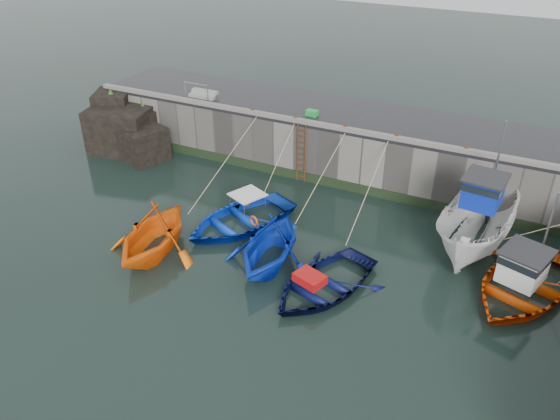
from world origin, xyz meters
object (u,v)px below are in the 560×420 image
at_px(boat_near_blue, 240,225).
at_px(boat_far_white, 478,224).
at_px(bollard_a, 253,111).
at_px(bollard_d, 397,137).
at_px(boat_near_navy, 323,288).
at_px(ladder, 301,153).
at_px(bollard_e, 466,149).
at_px(boat_far_orange, 523,283).
at_px(bollard_b, 296,118).
at_px(boat_near_blacktrim, 270,263).
at_px(boat_near_white, 156,251).
at_px(fish_crate, 312,113).
at_px(bollard_c, 345,127).

xyz_separation_m(boat_near_blue, boat_far_white, (10.04, 2.94, 1.16)).
relative_size(boat_near_blue, bollard_a, 20.00).
xyz_separation_m(boat_far_white, bollard_d, (-4.53, 2.68, 2.14)).
height_order(boat_near_navy, bollard_d, bollard_d).
distance_m(ladder, bollard_e, 8.19).
distance_m(boat_near_blue, boat_far_orange, 12.21).
bearing_deg(boat_near_blue, boat_far_orange, 27.02).
distance_m(bollard_b, bollard_e, 8.50).
bearing_deg(boat_near_blacktrim, boat_far_orange, 9.46).
bearing_deg(boat_near_white, boat_far_orange, 8.03).
relative_size(boat_near_blacktrim, bollard_b, 16.80).
height_order(boat_near_blue, boat_far_orange, boat_far_orange).
bearing_deg(boat_far_white, fish_crate, 164.42).
xyz_separation_m(boat_near_blue, bollard_a, (-2.29, 5.62, 3.30)).
xyz_separation_m(boat_near_white, bollard_a, (-0.09, 9.07, 3.30)).
height_order(boat_near_navy, bollard_b, bollard_b).
relative_size(boat_near_blacktrim, fish_crate, 7.50).
relative_size(bollard_a, bollard_c, 1.00).
bearing_deg(boat_near_white, boat_near_navy, -1.17).
xyz_separation_m(boat_near_blacktrim, boat_far_white, (7.44, 4.95, 1.16)).
bearing_deg(ladder, bollard_d, 4.00).
distance_m(boat_near_blacktrim, bollard_e, 10.32).
distance_m(boat_near_white, bollard_d, 12.35).
height_order(boat_far_orange, bollard_e, boat_far_orange).
bearing_deg(boat_far_white, bollard_a, 174.00).
bearing_deg(boat_near_blacktrim, bollard_d, 63.27).
distance_m(boat_far_white, bollard_b, 10.42).
height_order(boat_near_white, boat_far_white, boat_far_white).
relative_size(bollard_b, bollard_c, 1.00).
relative_size(ladder, boat_near_navy, 0.62).
relative_size(boat_near_blacktrim, bollard_e, 16.80).
bearing_deg(bollard_c, boat_near_blue, -117.35).
relative_size(boat_near_blue, bollard_d, 20.00).
bearing_deg(ladder, boat_near_white, -108.41).
relative_size(boat_near_blacktrim, bollard_a, 16.80).
bearing_deg(boat_near_blue, boat_near_navy, -2.29).
bearing_deg(bollard_b, boat_near_navy, -58.61).
relative_size(boat_far_orange, bollard_b, 25.42).
distance_m(boat_near_navy, boat_far_white, 7.43).
height_order(boat_near_blue, bollard_a, bollard_a).
bearing_deg(ladder, bollard_b, 146.14).
xyz_separation_m(ladder, boat_far_orange, (11.48, -4.67, -1.19)).
height_order(boat_far_orange, fish_crate, boat_far_orange).
height_order(boat_near_blacktrim, bollard_e, bollard_e).
relative_size(boat_near_blue, bollard_c, 20.00).
bearing_deg(bollard_c, boat_near_navy, -74.28).
bearing_deg(boat_far_white, boat_near_blacktrim, -140.08).
height_order(boat_near_white, bollard_b, bollard_b).
height_order(ladder, fish_crate, fish_crate).
distance_m(boat_near_blacktrim, boat_far_white, 9.01).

